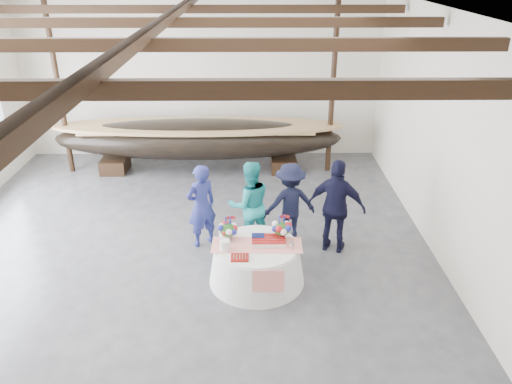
{
  "coord_description": "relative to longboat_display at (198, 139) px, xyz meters",
  "views": [
    {
      "loc": [
        1.4,
        -7.95,
        5.34
      ],
      "look_at": [
        1.5,
        0.96,
        1.11
      ],
      "focal_mm": 35.0,
      "sensor_mm": 36.0,
      "label": 1
    }
  ],
  "objects": [
    {
      "name": "wall_back",
      "position": [
        0.01,
        1.3,
        1.33
      ],
      "size": [
        10.0,
        0.02,
        4.5
      ],
      "primitive_type": "cube",
      "color": "silver",
      "rests_on": "ground"
    },
    {
      "name": "wall_right",
      "position": [
        5.01,
        -4.7,
        1.33
      ],
      "size": [
        0.02,
        12.0,
        4.5
      ],
      "primitive_type": "cube",
      "color": "silver",
      "rests_on": "ground"
    },
    {
      "name": "banquet_table",
      "position": [
        1.51,
        -5.15,
        -0.55
      ],
      "size": [
        1.72,
        1.72,
        0.74
      ],
      "color": "white",
      "rests_on": "ground"
    },
    {
      "name": "floor",
      "position": [
        0.01,
        -4.7,
        -0.92
      ],
      "size": [
        10.0,
        12.0,
        0.01
      ],
      "primitive_type": "cube",
      "color": "#3D3D42",
      "rests_on": "ground"
    },
    {
      "name": "ceiling",
      "position": [
        0.01,
        -4.7,
        3.58
      ],
      "size": [
        10.0,
        12.0,
        0.01
      ],
      "primitive_type": "cube",
      "color": "white",
      "rests_on": "wall_back"
    },
    {
      "name": "guest_man_right",
      "position": [
        3.06,
        -4.12,
        0.04
      ],
      "size": [
        1.22,
        0.83,
        1.92
      ],
      "primitive_type": "imported",
      "rotation": [
        0.0,
        0.0,
        2.78
      ],
      "color": "black",
      "rests_on": "ground"
    },
    {
      "name": "guest_woman_blue",
      "position": [
        0.43,
        -3.86,
        -0.05
      ],
      "size": [
        0.76,
        0.7,
        1.73
      ],
      "primitive_type": "imported",
      "rotation": [
        0.0,
        0.0,
        3.73
      ],
      "color": "navy",
      "rests_on": "ground"
    },
    {
      "name": "guest_woman_teal",
      "position": [
        1.38,
        -3.89,
        -0.01
      ],
      "size": [
        1.02,
        0.88,
        1.81
      ],
      "primitive_type": "imported",
      "rotation": [
        0.0,
        0.0,
        3.39
      ],
      "color": "teal",
      "rests_on": "ground"
    },
    {
      "name": "longboat_display",
      "position": [
        0.0,
        0.0,
        0.0
      ],
      "size": [
        7.67,
        1.53,
        1.44
      ],
      "color": "black",
      "rests_on": "ground"
    },
    {
      "name": "tabletop_items",
      "position": [
        1.45,
        -5.0,
        -0.03
      ],
      "size": [
        1.6,
        0.95,
        0.4
      ],
      "color": "red",
      "rests_on": "banquet_table"
    },
    {
      "name": "guest_man_left",
      "position": [
        2.19,
        -3.69,
        -0.08
      ],
      "size": [
        1.19,
        0.84,
        1.68
      ],
      "primitive_type": "imported",
      "rotation": [
        0.0,
        0.0,
        3.36
      ],
      "color": "black",
      "rests_on": "ground"
    },
    {
      "name": "pavilion_structure",
      "position": [
        0.01,
        -3.89,
        3.08
      ],
      "size": [
        9.8,
        11.76,
        4.5
      ],
      "color": "black",
      "rests_on": "ground"
    }
  ]
}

